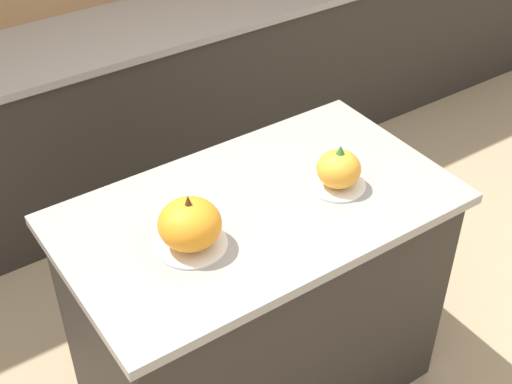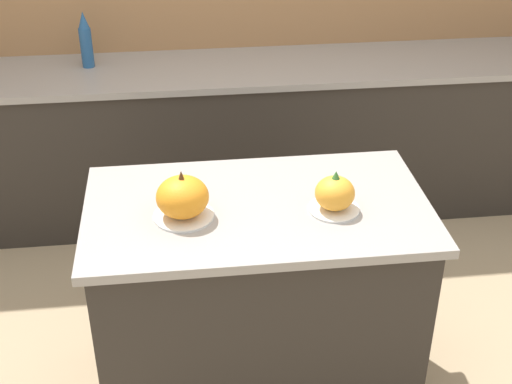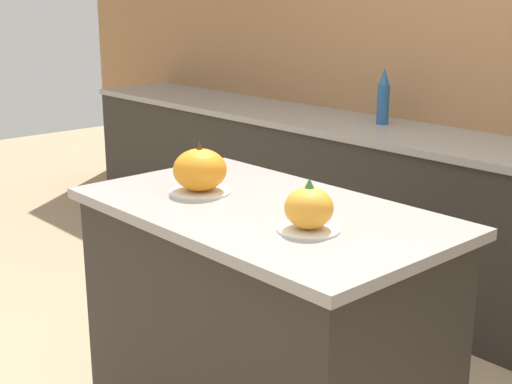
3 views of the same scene
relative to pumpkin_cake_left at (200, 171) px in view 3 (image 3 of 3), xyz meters
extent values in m
cube|color=#2D2823|center=(0.27, 0.04, -0.54)|extent=(1.19, 0.66, 0.87)
cube|color=gray|center=(0.27, 0.04, -0.09)|extent=(1.25, 0.72, 0.03)
cube|color=#2D2823|center=(0.27, 1.48, -0.55)|extent=(6.00, 0.56, 0.85)
cube|color=gray|center=(0.27, 1.48, -0.11)|extent=(6.00, 0.60, 0.03)
cylinder|color=white|center=(0.00, 0.00, -0.07)|extent=(0.21, 0.21, 0.01)
ellipsoid|color=orange|center=(0.00, 0.00, 0.00)|extent=(0.18, 0.18, 0.14)
cone|color=#4C2D14|center=(0.00, 0.00, 0.09)|extent=(0.02, 0.02, 0.04)
cylinder|color=white|center=(0.53, -0.02, -0.07)|extent=(0.18, 0.18, 0.01)
ellipsoid|color=orange|center=(0.53, -0.02, -0.01)|extent=(0.14, 0.14, 0.12)
cone|color=#38702D|center=(0.53, -0.02, 0.07)|extent=(0.03, 0.03, 0.03)
cylinder|color=#235184|center=(-0.46, 1.58, 0.02)|extent=(0.06, 0.06, 0.21)
cone|color=#235184|center=(-0.46, 1.58, 0.17)|extent=(0.06, 0.06, 0.09)
camera|label=1|loc=(-0.72, -1.39, 1.32)|focal=50.00mm
camera|label=2|loc=(0.00, -2.13, 1.28)|focal=50.00mm
camera|label=3|loc=(1.88, -1.44, 0.59)|focal=50.00mm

